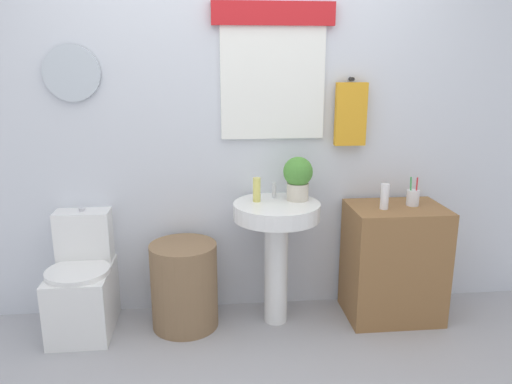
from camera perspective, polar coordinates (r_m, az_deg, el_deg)
name	(u,v)px	position (r m, az deg, el deg)	size (l,w,h in m)	color
back_wall	(239,117)	(3.23, -2.00, 8.69)	(4.40, 0.18, 2.60)	silver
toilet	(83,286)	(3.33, -19.30, -10.14)	(0.38, 0.51, 0.76)	white
laundry_hamper	(184,285)	(3.22, -8.26, -10.60)	(0.42, 0.42, 0.55)	#846647
pedestal_sink	(276,232)	(3.12, 2.37, -4.66)	(0.54, 0.54, 0.80)	white
faucet	(274,190)	(3.16, 2.12, 0.18)	(0.03, 0.03, 0.10)	silver
wooden_cabinet	(393,262)	(3.39, 15.55, -7.77)	(0.60, 0.44, 0.76)	olive
soap_bottle	(257,190)	(3.07, 0.08, 0.27)	(0.05, 0.05, 0.15)	#DBD166
potted_plant	(298,176)	(3.10, 4.85, 1.80)	(0.19, 0.19, 0.28)	beige
lotion_bottle	(385,197)	(3.18, 14.61, -0.51)	(0.05, 0.05, 0.16)	white
toothbrush_cup	(413,197)	(3.31, 17.63, -0.60)	(0.08, 0.08, 0.19)	silver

